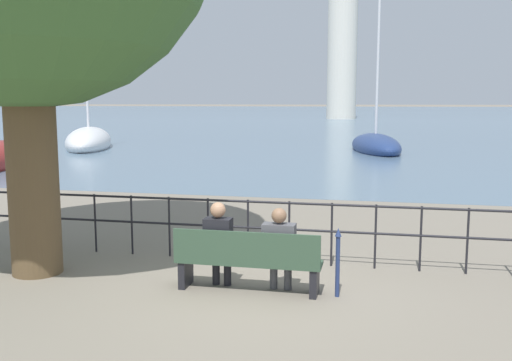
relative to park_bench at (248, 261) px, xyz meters
name	(u,v)px	position (x,y,z in m)	size (l,w,h in m)	color
ground_plane	(249,290)	(0.00, 0.07, -0.44)	(1000.00, 1000.00, 0.00)	gray
harbor_water	(374,111)	(0.00, 157.91, -0.44)	(600.00, 300.00, 0.01)	slate
park_bench	(248,261)	(0.00, 0.00, 0.00)	(2.09, 0.45, 0.90)	#334C38
seated_person_left	(219,241)	(-0.44, 0.08, 0.25)	(0.39, 0.35, 1.27)	black
seated_person_right	(279,246)	(0.44, 0.08, 0.23)	(0.46, 0.35, 1.22)	#4C4C51
promenade_railing	(268,222)	(0.00, 1.55, 0.25)	(10.55, 0.04, 1.05)	black
closed_umbrella	(338,259)	(1.26, 0.07, 0.10)	(0.09, 0.09, 0.97)	navy
sailboat_0	(375,146)	(1.57, 23.84, -0.13)	(3.69, 7.25, 9.88)	navy
sailboat_4	(89,142)	(-14.76, 22.72, -0.07)	(5.41, 8.50, 9.46)	white
harbor_lighthouse	(343,27)	(-4.23, 82.69, 13.50)	(4.54, 4.54, 29.99)	silver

